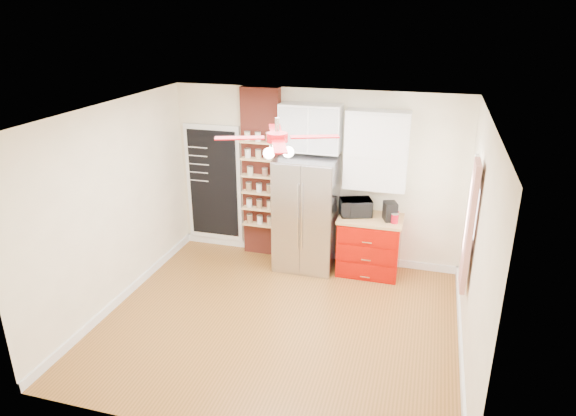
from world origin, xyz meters
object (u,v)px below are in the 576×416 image
(ceiling_fan, at_px, (277,138))
(canister_left, at_px, (395,219))
(fridge, at_px, (306,214))
(pantry_jar_oats, at_px, (250,171))
(toaster_oven, at_px, (355,207))
(coffee_maker, at_px, (390,211))
(red_cabinet, at_px, (369,245))

(ceiling_fan, height_order, canister_left, ceiling_fan)
(fridge, height_order, pantry_jar_oats, fridge)
(ceiling_fan, bearing_deg, fridge, 91.76)
(ceiling_fan, xyz_separation_m, toaster_oven, (0.68, 1.71, -1.40))
(ceiling_fan, distance_m, coffee_maker, 2.47)
(ceiling_fan, relative_size, toaster_oven, 3.07)
(coffee_maker, height_order, canister_left, coffee_maker)
(canister_left, distance_m, pantry_jar_oats, 2.31)
(fridge, height_order, ceiling_fan, ceiling_fan)
(red_cabinet, height_order, canister_left, canister_left)
(red_cabinet, bearing_deg, toaster_oven, 172.46)
(red_cabinet, xyz_separation_m, toaster_oven, (-0.24, 0.03, 0.57))
(ceiling_fan, distance_m, toaster_oven, 2.31)
(fridge, height_order, canister_left, fridge)
(fridge, relative_size, pantry_jar_oats, 13.99)
(red_cabinet, distance_m, toaster_oven, 0.62)
(canister_left, bearing_deg, ceiling_fan, -128.99)
(toaster_oven, bearing_deg, ceiling_fan, -131.70)
(red_cabinet, distance_m, pantry_jar_oats, 2.14)
(fridge, xyz_separation_m, ceiling_fan, (0.05, -1.63, 1.55))
(toaster_oven, relative_size, pantry_jar_oats, 3.64)
(canister_left, bearing_deg, toaster_oven, 166.51)
(toaster_oven, xyz_separation_m, coffee_maker, (0.51, -0.05, 0.01))
(coffee_maker, xyz_separation_m, pantry_jar_oats, (-2.17, 0.10, 0.40))
(canister_left, xyz_separation_m, pantry_jar_oats, (-2.25, 0.19, 0.47))
(pantry_jar_oats, bearing_deg, canister_left, -4.79)
(coffee_maker, height_order, pantry_jar_oats, pantry_jar_oats)
(fridge, xyz_separation_m, coffee_maker, (1.24, 0.03, 0.16))
(coffee_maker, bearing_deg, pantry_jar_oats, 157.19)
(toaster_oven, bearing_deg, canister_left, -33.51)
(red_cabinet, height_order, ceiling_fan, ceiling_fan)
(ceiling_fan, xyz_separation_m, pantry_jar_oats, (-0.98, 1.76, -0.99))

